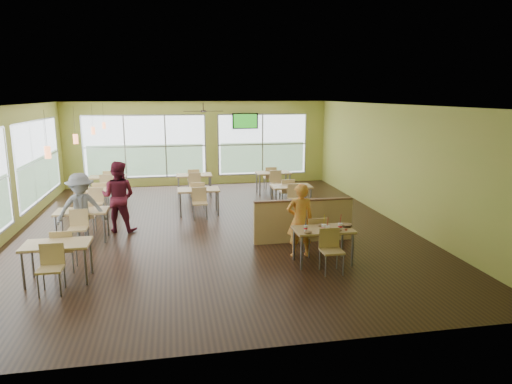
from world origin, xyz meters
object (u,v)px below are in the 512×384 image
(main_table, at_px, (323,234))
(half_wall_divider, at_px, (303,220))
(man_plaid, at_px, (300,220))
(food_basket, at_px, (346,225))

(main_table, distance_m, half_wall_divider, 1.45)
(main_table, xyz_separation_m, man_plaid, (-0.36, 0.49, 0.18))
(main_table, relative_size, food_basket, 6.20)
(half_wall_divider, distance_m, man_plaid, 1.06)
(half_wall_divider, xyz_separation_m, food_basket, (0.52, -1.41, 0.26))
(main_table, bearing_deg, man_plaid, 126.20)
(main_table, height_order, man_plaid, man_plaid)
(half_wall_divider, relative_size, food_basket, 9.79)
(half_wall_divider, bearing_deg, food_basket, -69.79)
(man_plaid, xyz_separation_m, food_basket, (0.88, -0.45, -0.03))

